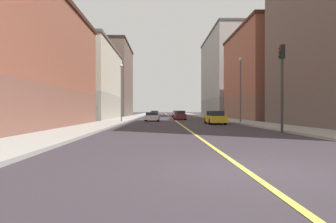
% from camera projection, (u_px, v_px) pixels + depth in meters
% --- Properties ---
extents(ground_plane, '(400.00, 400.00, 0.00)m').
position_uv_depth(ground_plane, '(245.00, 170.00, 6.84)').
color(ground_plane, '#352E35').
rests_on(ground_plane, ground).
extents(sidewalk_left, '(3.48, 168.00, 0.15)m').
position_uv_depth(sidewalk_left, '(210.00, 117.00, 56.03)').
color(sidewalk_left, '#9E9B93').
rests_on(sidewalk_left, ground).
extents(sidewalk_right, '(3.48, 168.00, 0.15)m').
position_uv_depth(sidewalk_right, '(131.00, 117.00, 55.61)').
color(sidewalk_right, '#9E9B93').
rests_on(sidewalk_right, ground).
extents(lane_center_stripe, '(0.16, 154.00, 0.01)m').
position_uv_depth(lane_center_stripe, '(171.00, 118.00, 55.82)').
color(lane_center_stripe, '#E5D14C').
rests_on(lane_center_stripe, ground).
extents(building_left_mid, '(11.79, 17.63, 13.85)m').
position_uv_depth(building_left_mid, '(273.00, 75.00, 43.28)').
color(building_left_mid, brown).
rests_on(building_left_mid, ground).
extents(building_left_far, '(11.79, 25.43, 19.77)m').
position_uv_depth(building_left_far, '(232.00, 76.00, 68.21)').
color(building_left_far, gray).
rests_on(building_left_far, ground).
extents(building_right_midblock, '(11.79, 19.54, 11.80)m').
position_uv_depth(building_right_midblock, '(78.00, 83.00, 44.97)').
color(building_right_midblock, '#9D9688').
rests_on(building_right_midblock, ground).
extents(building_right_distant, '(11.79, 18.51, 17.11)m').
position_uv_depth(building_right_distant, '(105.00, 81.00, 67.12)').
color(building_right_distant, brown).
rests_on(building_right_distant, ground).
extents(traffic_light_left_near, '(0.40, 0.32, 5.67)m').
position_uv_depth(traffic_light_left_near, '(282.00, 76.00, 17.96)').
color(traffic_light_left_near, '#2D2D2D').
rests_on(traffic_light_left_near, ground).
extents(street_lamp_left_near, '(0.36, 0.36, 7.14)m').
position_uv_depth(street_lamp_left_near, '(240.00, 83.00, 30.82)').
color(street_lamp_left_near, '#4C4C51').
rests_on(street_lamp_left_near, ground).
extents(street_lamp_right_near, '(0.36, 0.36, 6.83)m').
position_uv_depth(street_lamp_right_near, '(121.00, 86.00, 33.31)').
color(street_lamp_right_near, '#4C4C51').
rests_on(street_lamp_right_near, ground).
extents(car_yellow, '(1.79, 4.43, 1.40)m').
position_uv_depth(car_yellow, '(215.00, 118.00, 29.56)').
color(car_yellow, gold).
rests_on(car_yellow, ground).
extents(car_blue, '(1.84, 4.55, 1.28)m').
position_uv_depth(car_blue, '(155.00, 115.00, 53.70)').
color(car_blue, '#23389E').
rests_on(car_blue, ground).
extents(car_maroon, '(2.06, 4.51, 1.39)m').
position_uv_depth(car_maroon, '(180.00, 115.00, 43.54)').
color(car_maroon, maroon).
rests_on(car_maroon, ground).
extents(car_silver, '(1.98, 4.04, 1.39)m').
position_uv_depth(car_silver, '(177.00, 114.00, 59.54)').
color(car_silver, silver).
rests_on(car_silver, ground).
extents(car_teal, '(1.94, 4.52, 1.34)m').
position_uv_depth(car_teal, '(155.00, 113.00, 74.05)').
color(car_teal, '#196670').
rests_on(car_teal, ground).
extents(car_white, '(1.95, 4.17, 1.20)m').
position_uv_depth(car_white, '(152.00, 117.00, 37.98)').
color(car_white, white).
rests_on(car_white, ground).
extents(car_red, '(1.93, 4.13, 1.23)m').
position_uv_depth(car_red, '(179.00, 115.00, 49.65)').
color(car_red, red).
rests_on(car_red, ground).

